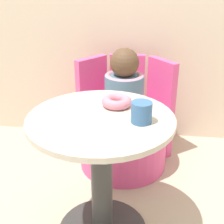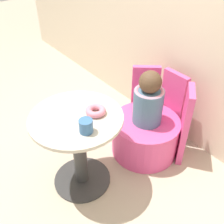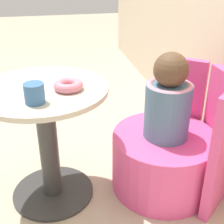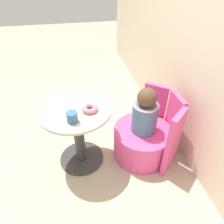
% 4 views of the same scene
% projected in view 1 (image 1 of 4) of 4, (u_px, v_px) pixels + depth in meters
% --- Properties ---
extents(round_table, '(0.65, 0.65, 0.67)m').
position_uv_depth(round_table, '(101.00, 162.00, 1.46)').
color(round_table, '#333333').
rests_on(round_table, ground_plane).
extents(tub_chair, '(0.59, 0.59, 0.35)m').
position_uv_depth(tub_chair, '(123.00, 142.00, 2.14)').
color(tub_chair, '#E54C8C').
rests_on(tub_chair, ground_plane).
extents(booth_backrest, '(0.69, 0.25, 0.70)m').
position_uv_depth(booth_backrest, '(126.00, 104.00, 2.29)').
color(booth_backrest, '#E54C8C').
rests_on(booth_backrest, ground_plane).
extents(child_figure, '(0.25, 0.25, 0.47)m').
position_uv_depth(child_figure, '(124.00, 89.00, 1.98)').
color(child_figure, slate).
rests_on(child_figure, tub_chair).
extents(donut, '(0.14, 0.14, 0.05)m').
position_uv_depth(donut, '(117.00, 102.00, 1.46)').
color(donut, pink).
rests_on(donut, round_table).
extents(cup, '(0.09, 0.09, 0.09)m').
position_uv_depth(cup, '(141.00, 112.00, 1.29)').
color(cup, '#386699').
rests_on(cup, round_table).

